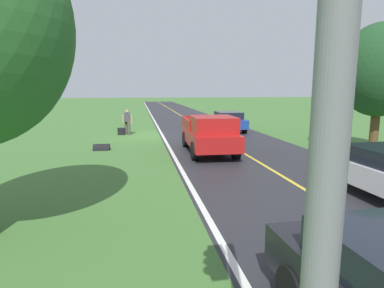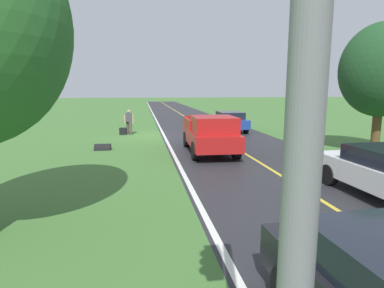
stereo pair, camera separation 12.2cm
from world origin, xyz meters
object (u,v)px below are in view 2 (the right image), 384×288
at_px(hitchhiker_walking, 129,120).
at_px(suitcase_carried, 123,131).
at_px(tree_far_side_near, 382,70).
at_px(sedan_near_oncoming, 229,121).
at_px(pickup_truck_passing, 210,133).

bearing_deg(hitchhiker_walking, suitcase_carried, 6.55).
relative_size(tree_far_side_near, sedan_near_oncoming, 1.36).
bearing_deg(tree_far_side_near, hitchhiker_walking, -34.99).
xyz_separation_m(hitchhiker_walking, suitcase_carried, (0.42, 0.05, -0.74)).
bearing_deg(tree_far_side_near, suitcase_carried, -33.88).
xyz_separation_m(suitcase_carried, sedan_near_oncoming, (-7.59, -0.87, 0.52)).
height_order(suitcase_carried, pickup_truck_passing, pickup_truck_passing).
height_order(suitcase_carried, sedan_near_oncoming, sedan_near_oncoming).
relative_size(hitchhiker_walking, suitcase_carried, 3.66).
distance_m(hitchhiker_walking, suitcase_carried, 0.86).
distance_m(suitcase_carried, pickup_truck_passing, 8.39).
xyz_separation_m(hitchhiker_walking, tree_far_side_near, (-11.81, 8.27, 2.89)).
xyz_separation_m(hitchhiker_walking, pickup_truck_passing, (-4.01, 7.13, -0.01)).
height_order(hitchhiker_walking, tree_far_side_near, tree_far_side_near).
relative_size(suitcase_carried, sedan_near_oncoming, 0.11).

